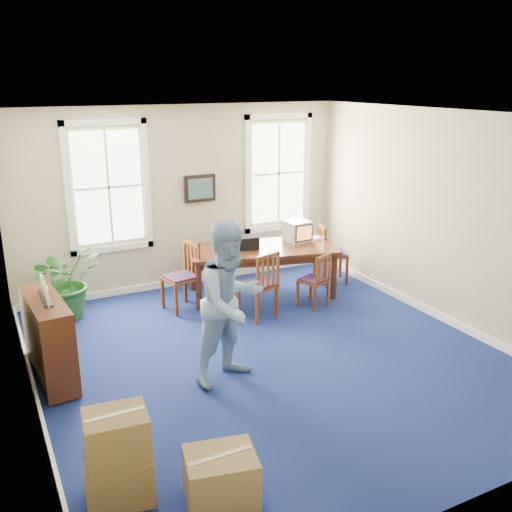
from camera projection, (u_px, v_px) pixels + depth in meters
name	position (u px, v px, depth m)	size (l,w,h in m)	color
floor	(269.00, 356.00, 7.76)	(6.50, 6.50, 0.00)	navy
ceiling	(271.00, 115.00, 6.80)	(6.50, 6.50, 0.00)	white
wall_back	(183.00, 198.00, 10.05)	(6.50, 6.50, 0.00)	tan
wall_front	(464.00, 345.00, 4.51)	(6.50, 6.50, 0.00)	tan
wall_left	(19.00, 279.00, 5.99)	(6.50, 6.50, 0.00)	tan
wall_right	(446.00, 218.00, 8.57)	(6.50, 6.50, 0.00)	tan
baseboard_back	(187.00, 280.00, 10.48)	(6.00, 0.04, 0.12)	white
baseboard_left	(39.00, 407.00, 6.46)	(0.04, 6.50, 0.12)	white
baseboard_right	(435.00, 313.00, 9.02)	(0.04, 6.50, 0.12)	white
window_left	(108.00, 187.00, 9.38)	(1.40, 0.12, 2.20)	white
window_right	(278.00, 173.00, 10.76)	(1.40, 0.12, 2.20)	white
wall_picture	(200.00, 188.00, 10.09)	(0.58, 0.06, 0.48)	black
conference_table	(262.00, 271.00, 9.86)	(2.51, 1.14, 0.85)	#422010
crt_tv	(298.00, 231.00, 10.05)	(0.40, 0.44, 0.37)	#B7B7BC
game_console	(315.00, 238.00, 10.19)	(0.15, 0.19, 0.05)	white
equipment_bag	(245.00, 243.00, 9.63)	(0.43, 0.28, 0.21)	black
chair_near_left	(258.00, 284.00, 8.88)	(0.49, 0.49, 1.10)	brown
chair_near_right	(313.00, 280.00, 9.34)	(0.41, 0.41, 0.92)	brown
chair_end_left	(180.00, 277.00, 9.19)	(0.50, 0.50, 1.11)	brown
chair_end_right	(333.00, 253.00, 10.46)	(0.48, 0.48, 1.08)	brown
man	(231.00, 303.00, 6.92)	(0.99, 0.77, 2.03)	#7AA1C5
credenza	(49.00, 340.00, 7.03)	(0.38, 1.35, 1.06)	#422010
brochure_rack	(45.00, 290.00, 6.84)	(0.10, 0.59, 0.26)	#99999E
potted_plant	(65.00, 280.00, 8.87)	(1.09, 0.95, 1.22)	#1C4F1B
cardboard_boxes	(140.00, 440.00, 5.22)	(1.58, 1.58, 0.90)	olive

